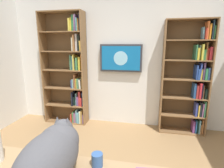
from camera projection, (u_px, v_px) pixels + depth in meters
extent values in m
cube|color=silver|center=(122.00, 57.00, 3.37)|extent=(4.52, 0.06, 2.70)
cube|color=brown|center=(209.00, 80.00, 2.98)|extent=(0.02, 0.28, 1.99)
cube|color=brown|center=(162.00, 78.00, 3.13)|extent=(0.02, 0.28, 1.99)
cube|color=brown|center=(184.00, 78.00, 3.18)|extent=(0.79, 0.01, 1.99)
cube|color=brown|center=(180.00, 131.00, 3.27)|extent=(0.75, 0.27, 0.02)
cube|color=brown|center=(182.00, 114.00, 3.20)|extent=(0.75, 0.27, 0.02)
cube|color=brown|center=(183.00, 97.00, 3.12)|extent=(0.75, 0.27, 0.02)
cube|color=brown|center=(185.00, 79.00, 3.05)|extent=(0.75, 0.27, 0.02)
cube|color=brown|center=(187.00, 60.00, 2.98)|extent=(0.75, 0.27, 0.02)
cube|color=brown|center=(189.00, 40.00, 2.91)|extent=(0.75, 0.27, 0.02)
cube|color=brown|center=(191.00, 19.00, 2.83)|extent=(0.75, 0.27, 0.02)
cube|color=#9B6237|center=(202.00, 126.00, 3.15)|extent=(0.02, 0.18, 0.27)
cube|color=#9B6437|center=(200.00, 128.00, 3.18)|extent=(0.03, 0.19, 0.18)
cube|color=#6AA3B3|center=(199.00, 126.00, 3.17)|extent=(0.02, 0.18, 0.25)
cube|color=black|center=(197.00, 125.00, 3.18)|extent=(0.02, 0.14, 0.25)
cube|color=#255488|center=(195.00, 126.00, 3.19)|extent=(0.02, 0.16, 0.24)
cube|color=#774085|center=(193.00, 126.00, 3.21)|extent=(0.03, 0.16, 0.23)
cube|color=#337249|center=(204.00, 108.00, 3.08)|extent=(0.02, 0.21, 0.29)
cube|color=#815380|center=(201.00, 109.00, 3.11)|extent=(0.03, 0.23, 0.24)
cube|color=#1D232B|center=(200.00, 108.00, 3.11)|extent=(0.04, 0.18, 0.26)
cube|color=#E7BC47|center=(198.00, 110.00, 3.11)|extent=(0.02, 0.20, 0.21)
cube|color=#39459C|center=(196.00, 109.00, 3.11)|extent=(0.03, 0.17, 0.24)
cube|color=#192B24|center=(205.00, 93.00, 3.04)|extent=(0.03, 0.20, 0.17)
cube|color=#98663F|center=(203.00, 91.00, 3.03)|extent=(0.02, 0.13, 0.23)
cube|color=black|center=(201.00, 90.00, 3.03)|extent=(0.02, 0.21, 0.27)
cube|color=red|center=(199.00, 90.00, 3.03)|extent=(0.03, 0.24, 0.27)
cube|color=#B33534|center=(196.00, 91.00, 3.05)|extent=(0.04, 0.21, 0.23)
cube|color=#274E88|center=(194.00, 90.00, 3.06)|extent=(0.03, 0.20, 0.26)
cube|color=#355288|center=(208.00, 73.00, 2.94)|extent=(0.03, 0.18, 0.20)
cube|color=#2D784E|center=(205.00, 74.00, 2.95)|extent=(0.03, 0.19, 0.19)
cube|color=slate|center=(203.00, 71.00, 2.94)|extent=(0.03, 0.13, 0.29)
cube|color=gold|center=(201.00, 74.00, 2.97)|extent=(0.03, 0.13, 0.18)
cube|color=#32489C|center=(199.00, 71.00, 2.96)|extent=(0.04, 0.19, 0.28)
cube|color=#294F9C|center=(197.00, 74.00, 2.98)|extent=(0.02, 0.21, 0.18)
cube|color=#244393|center=(196.00, 72.00, 2.98)|extent=(0.02, 0.24, 0.24)
cube|color=#BC2E39|center=(210.00, 53.00, 2.89)|extent=(0.04, 0.19, 0.21)
cube|color=#B83626|center=(207.00, 54.00, 2.90)|extent=(0.02, 0.13, 0.19)
cube|color=olive|center=(206.00, 51.00, 2.89)|extent=(0.02, 0.13, 0.28)
cube|color=#2F713D|center=(203.00, 55.00, 2.90)|extent=(0.04, 0.15, 0.17)
cube|color=gold|center=(201.00, 52.00, 2.89)|extent=(0.03, 0.20, 0.25)
cube|color=#6EA09D|center=(199.00, 53.00, 2.92)|extent=(0.03, 0.13, 0.23)
cube|color=gold|center=(197.00, 54.00, 2.91)|extent=(0.03, 0.21, 0.19)
cube|color=#397D53|center=(195.00, 52.00, 2.93)|extent=(0.02, 0.24, 0.25)
cube|color=#398646|center=(213.00, 33.00, 2.80)|extent=(0.02, 0.17, 0.21)
cube|color=#19272F|center=(212.00, 30.00, 2.79)|extent=(0.02, 0.19, 0.29)
cube|color=orange|center=(209.00, 32.00, 2.81)|extent=(0.03, 0.16, 0.24)
cube|color=orange|center=(207.00, 31.00, 2.83)|extent=(0.03, 0.18, 0.28)
cube|color=#B63522|center=(205.00, 34.00, 2.82)|extent=(0.02, 0.21, 0.17)
cube|color=#699CAD|center=(203.00, 33.00, 2.84)|extent=(0.03, 0.13, 0.19)
cube|color=brown|center=(85.00, 70.00, 3.39)|extent=(0.02, 0.28, 2.18)
cube|color=brown|center=(45.00, 69.00, 3.55)|extent=(0.02, 0.28, 2.18)
cube|color=brown|center=(67.00, 69.00, 3.60)|extent=(0.86, 0.01, 2.18)
cube|color=brown|center=(67.00, 120.00, 3.71)|extent=(0.82, 0.27, 0.02)
cube|color=brown|center=(67.00, 104.00, 3.63)|extent=(0.82, 0.27, 0.02)
cube|color=brown|center=(65.00, 87.00, 3.55)|extent=(0.82, 0.27, 0.02)
cube|color=brown|center=(64.00, 70.00, 3.47)|extent=(0.82, 0.27, 0.02)
cube|color=brown|center=(63.00, 51.00, 3.39)|extent=(0.82, 0.27, 0.02)
cube|color=brown|center=(62.00, 32.00, 3.31)|extent=(0.82, 0.27, 0.02)
cube|color=brown|center=(61.00, 12.00, 3.23)|extent=(0.82, 0.27, 0.02)
cube|color=#724D82|center=(84.00, 118.00, 3.60)|extent=(0.02, 0.20, 0.19)
cube|color=olive|center=(83.00, 116.00, 3.59)|extent=(0.03, 0.19, 0.26)
cube|color=beige|center=(81.00, 116.00, 3.60)|extent=(0.02, 0.22, 0.26)
cube|color=#5AA3B4|center=(80.00, 117.00, 3.61)|extent=(0.04, 0.21, 0.22)
cube|color=#6E9BAD|center=(78.00, 115.00, 3.62)|extent=(0.03, 0.17, 0.27)
cube|color=#83557B|center=(76.00, 116.00, 3.65)|extent=(0.04, 0.22, 0.20)
cube|color=#427A43|center=(75.00, 116.00, 3.65)|extent=(0.03, 0.20, 0.22)
cube|color=#B33A28|center=(73.00, 117.00, 3.64)|extent=(0.02, 0.21, 0.18)
cube|color=#24468D|center=(84.00, 99.00, 3.52)|extent=(0.03, 0.14, 0.28)
cube|color=red|center=(83.00, 101.00, 3.55)|extent=(0.03, 0.21, 0.17)
cube|color=#BB393A|center=(80.00, 98.00, 3.53)|extent=(0.04, 0.14, 0.29)
cube|color=#6F4587|center=(79.00, 100.00, 3.55)|extent=(0.03, 0.15, 0.19)
cube|color=#65989D|center=(77.00, 99.00, 3.56)|extent=(0.03, 0.13, 0.25)
cube|color=black|center=(75.00, 100.00, 3.58)|extent=(0.04, 0.17, 0.17)
cube|color=black|center=(74.00, 98.00, 3.56)|extent=(0.02, 0.24, 0.28)
cube|color=olive|center=(83.00, 82.00, 3.45)|extent=(0.04, 0.14, 0.24)
cube|color=silver|center=(81.00, 83.00, 3.46)|extent=(0.04, 0.18, 0.18)
cube|color=#417251|center=(79.00, 83.00, 3.47)|extent=(0.04, 0.20, 0.20)
cube|color=gold|center=(78.00, 83.00, 3.48)|extent=(0.02, 0.18, 0.19)
cube|color=#A45F3A|center=(76.00, 81.00, 3.47)|extent=(0.03, 0.17, 0.27)
cube|color=#71A29F|center=(74.00, 83.00, 3.48)|extent=(0.02, 0.17, 0.18)
cube|color=#384F8D|center=(73.00, 84.00, 3.48)|extent=(0.02, 0.13, 0.16)
cube|color=orange|center=(83.00, 62.00, 3.37)|extent=(0.03, 0.13, 0.31)
cube|color=gold|center=(81.00, 63.00, 3.38)|extent=(0.04, 0.18, 0.25)
cube|color=#3B7947|center=(78.00, 64.00, 3.38)|extent=(0.03, 0.20, 0.24)
cube|color=#294890|center=(77.00, 65.00, 3.39)|extent=(0.02, 0.14, 0.19)
cube|color=gold|center=(75.00, 62.00, 3.39)|extent=(0.02, 0.21, 0.30)
cube|color=#5C92B4|center=(74.00, 63.00, 3.41)|extent=(0.03, 0.14, 0.26)
cube|color=#3B7353|center=(72.00, 62.00, 3.41)|extent=(0.03, 0.15, 0.29)
cube|color=gold|center=(82.00, 46.00, 3.30)|extent=(0.03, 0.23, 0.19)
cube|color=black|center=(80.00, 43.00, 3.29)|extent=(0.04, 0.18, 0.28)
cube|color=silver|center=(77.00, 43.00, 3.29)|extent=(0.04, 0.14, 0.31)
cube|color=#986538|center=(75.00, 43.00, 3.29)|extent=(0.02, 0.19, 0.30)
cube|color=beige|center=(74.00, 44.00, 3.31)|extent=(0.02, 0.19, 0.24)
cube|color=#28242C|center=(81.00, 22.00, 3.18)|extent=(0.03, 0.15, 0.31)
cube|color=orange|center=(79.00, 25.00, 3.20)|extent=(0.02, 0.12, 0.22)
cube|color=#64A0A1|center=(78.00, 25.00, 3.21)|extent=(0.02, 0.20, 0.23)
cube|color=slate|center=(76.00, 23.00, 3.21)|extent=(0.03, 0.21, 0.29)
cube|color=beige|center=(75.00, 23.00, 3.22)|extent=(0.02, 0.14, 0.28)
cube|color=#307946|center=(74.00, 23.00, 3.22)|extent=(0.03, 0.13, 0.28)
cube|color=gold|center=(72.00, 25.00, 3.23)|extent=(0.03, 0.13, 0.23)
cube|color=#DDC647|center=(71.00, 25.00, 3.25)|extent=(0.03, 0.18, 0.22)
cube|color=#333338|center=(121.00, 58.00, 3.31)|extent=(0.79, 0.06, 0.52)
cube|color=#146BB2|center=(121.00, 58.00, 3.27)|extent=(0.72, 0.01, 0.45)
cylinder|color=#8CCCEA|center=(121.00, 58.00, 3.27)|extent=(0.26, 0.00, 0.26)
ellipsoid|color=#4C4C51|center=(49.00, 159.00, 1.06)|extent=(0.31, 0.56, 0.31)
ellipsoid|color=#4C4C51|center=(59.00, 142.00, 1.17)|extent=(0.26, 0.31, 0.24)
sphere|color=#4C4C51|center=(63.00, 129.00, 1.22)|extent=(0.14, 0.14, 0.14)
cone|color=#4C4C51|center=(68.00, 123.00, 1.20)|extent=(0.06, 0.06, 0.08)
cone|color=#4C4C51|center=(57.00, 122.00, 1.22)|extent=(0.06, 0.06, 0.08)
cone|color=beige|center=(67.00, 124.00, 1.20)|extent=(0.03, 0.03, 0.05)
cone|color=beige|center=(57.00, 123.00, 1.21)|extent=(0.03, 0.03, 0.05)
cylinder|color=#335999|center=(97.00, 160.00, 1.22)|extent=(0.08, 0.08, 0.10)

